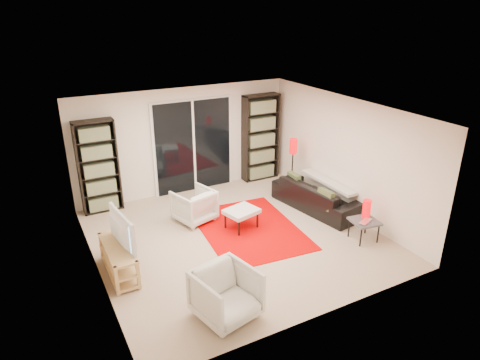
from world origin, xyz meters
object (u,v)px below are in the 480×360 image
object	(u,v)px
armchair_back	(194,205)
side_table	(364,223)
bookshelf_left	(98,167)
tv_stand	(119,259)
bookshelf_right	(261,138)
ottoman	(241,212)
floor_lamp	(293,152)
sofa	(317,196)
armchair_front	(226,294)

from	to	relation	value
armchair_back	side_table	world-z (taller)	armchair_back
bookshelf_left	tv_stand	distance (m)	2.60
bookshelf_right	ottoman	distance (m)	2.74
armchair_back	floor_lamp	distance (m)	2.67
sofa	side_table	xyz separation A→B (m)	(-0.04, -1.46, 0.06)
bookshelf_left	sofa	bearing A→B (deg)	-27.18
armchair_back	floor_lamp	bearing A→B (deg)	170.89
armchair_front	side_table	xyz separation A→B (m)	(3.17, 0.69, -0.01)
bookshelf_right	sofa	world-z (taller)	bookshelf_right
armchair_front	bookshelf_left	bearing A→B (deg)	88.27
armchair_front	side_table	world-z (taller)	armchair_front
sofa	armchair_back	world-z (taller)	armchair_back
armchair_back	side_table	size ratio (longest dim) A/B	1.39
tv_stand	side_table	size ratio (longest dim) A/B	2.28
armchair_front	side_table	size ratio (longest dim) A/B	1.53
sofa	armchair_front	bearing A→B (deg)	114.60
tv_stand	side_table	distance (m)	4.37
sofa	armchair_front	size ratio (longest dim) A/B	2.51
bookshelf_right	sofa	size ratio (longest dim) A/B	1.04
tv_stand	armchair_back	world-z (taller)	armchair_back
tv_stand	sofa	size ratio (longest dim) A/B	0.59
bookshelf_right	tv_stand	bearing A→B (deg)	-148.81
bookshelf_left	armchair_back	bearing A→B (deg)	-41.36
ottoman	side_table	world-z (taller)	same
sofa	armchair_front	xyz separation A→B (m)	(-3.21, -2.15, 0.07)
sofa	side_table	world-z (taller)	sofa
bookshelf_right	armchair_front	size ratio (longest dim) A/B	2.61
sofa	ottoman	bearing A→B (deg)	81.07
tv_stand	armchair_back	xyz separation A→B (m)	(1.78, 1.14, 0.07)
ottoman	armchair_front	bearing A→B (deg)	-122.96
side_table	armchair_front	bearing A→B (deg)	-167.66
armchair_back	ottoman	xyz separation A→B (m)	(0.68, -0.74, 0.02)
bookshelf_right	armchair_back	distance (m)	2.78
tv_stand	sofa	world-z (taller)	sofa
side_table	armchair_back	bearing A→B (deg)	138.39
tv_stand	ottoman	bearing A→B (deg)	9.35
armchair_back	side_table	distance (m)	3.29
sofa	side_table	size ratio (longest dim) A/B	3.84
bookshelf_left	armchair_back	distance (m)	2.13
tv_stand	side_table	xyz separation A→B (m)	(4.24, -1.05, 0.09)
bookshelf_left	tv_stand	size ratio (longest dim) A/B	1.63
armchair_back	tv_stand	bearing A→B (deg)	16.51
tv_stand	armchair_back	bearing A→B (deg)	32.71
sofa	floor_lamp	bearing A→B (deg)	-13.27
armchair_back	armchair_front	distance (m)	2.97
tv_stand	ottoman	size ratio (longest dim) A/B	1.69
bookshelf_right	armchair_front	bearing A→B (deg)	-125.69
sofa	bookshelf_left	bearing A→B (deg)	53.58
bookshelf_left	sofa	xyz separation A→B (m)	(4.03, -2.07, -0.68)
tv_stand	sofa	xyz separation A→B (m)	(4.28, 0.41, 0.03)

